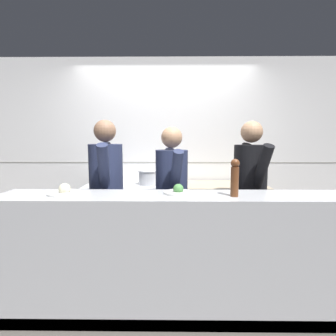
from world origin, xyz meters
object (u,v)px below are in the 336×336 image
sauce_pot (149,177)px  chef_head_cook (107,193)px  chef_sous (172,197)px  plated_dish_appetiser (178,191)px  pepper_mill (235,177)px  oven_range (127,217)px  chef_line (250,193)px  plated_dish_main (65,192)px  stock_pot (105,176)px

sauce_pot → chef_head_cook: chef_head_cook is taller
chef_sous → plated_dish_appetiser: bearing=-95.5°
plated_dish_appetiser → pepper_mill: bearing=-12.3°
oven_range → chef_head_cook: (-0.08, -0.70, 0.48)m
chef_line → sauce_pot: bearing=138.6°
sauce_pot → pepper_mill: (0.78, -1.25, 0.19)m
plated_dish_main → chef_line: chef_line is taller
chef_line → plated_dish_appetiser: bearing=-156.6°
plated_dish_appetiser → chef_line: chef_line is taller
plated_dish_main → plated_dish_appetiser: size_ratio=1.13×
plated_dish_appetiser → plated_dish_main: bearing=-178.0°
sauce_pot → chef_head_cook: size_ratio=0.16×
stock_pot → plated_dish_main: (-0.00, -1.28, 0.06)m
sauce_pot → plated_dish_main: plated_dish_main is taller
stock_pot → plated_dish_main: size_ratio=0.86×
chef_head_cook → chef_sous: (0.67, -0.00, -0.04)m
chef_head_cook → plated_dish_appetiser: bearing=-43.9°
chef_sous → plated_dish_main: bearing=-160.3°
sauce_pot → chef_line: size_ratio=0.17×
plated_dish_main → chef_head_cook: chef_head_cook is taller
chef_head_cook → chef_sous: bearing=-9.1°
plated_dish_appetiser → chef_sous: chef_sous is taller
chef_sous → chef_head_cook: bearing=168.2°
pepper_mill → plated_dish_main: bearing=177.4°
chef_line → oven_range: bearing=142.4°
plated_dish_main → chef_sous: size_ratio=0.17×
chef_head_cook → plated_dish_main: bearing=-120.2°
plated_dish_appetiser → chef_sous: bearing=96.2°
pepper_mill → plated_dish_appetiser: bearing=167.7°
pepper_mill → chef_head_cook: size_ratio=0.18×
sauce_pot → plated_dish_main: (-0.59, -1.19, 0.05)m
sauce_pot → pepper_mill: size_ratio=0.93×
oven_range → stock_pot: stock_pot is taller
sauce_pot → chef_head_cook: bearing=-120.7°
plated_dish_appetiser → pepper_mill: 0.47m
sauce_pot → pepper_mill: pepper_mill is taller
plated_dish_main → oven_range: bearing=76.6°
stock_pot → sauce_pot: sauce_pot is taller
sauce_pot → chef_sous: 0.72m
pepper_mill → sauce_pot: bearing=122.0°
stock_pot → chef_line: size_ratio=0.14×
pepper_mill → chef_sous: (-0.50, 0.60, -0.29)m
oven_range → chef_sous: chef_sous is taller
plated_dish_appetiser → chef_sous: (-0.05, 0.50, -0.16)m
chef_head_cook → oven_range: bearing=74.1°
plated_dish_main → chef_sous: bearing=31.4°
plated_dish_appetiser → pepper_mill: (0.44, -0.10, 0.14)m
oven_range → chef_line: 1.61m
stock_pot → chef_head_cook: bearing=-74.5°
chef_sous → stock_pot: bearing=127.9°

